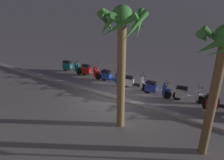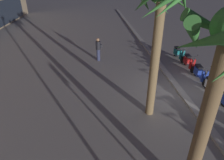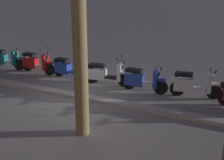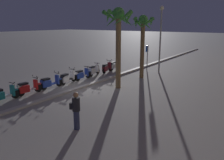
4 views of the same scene
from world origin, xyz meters
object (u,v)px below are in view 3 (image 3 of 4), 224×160
(scooter_blue_tail_end, at_px, (141,80))
(scooter_red_mid_centre, at_px, (35,63))
(scooter_blue_last_in_row, at_px, (68,68))
(scooter_white_gap_after_mid, at_px, (191,84))
(scooter_white_mid_front, at_px, (105,74))
(scooter_teal_far_back, at_px, (5,59))

(scooter_blue_tail_end, height_order, scooter_red_mid_centre, scooter_red_mid_centre)
(scooter_blue_last_in_row, bearing_deg, scooter_white_gap_after_mid, -179.23)
(scooter_white_mid_front, xyz_separation_m, scooter_blue_last_in_row, (1.68, -0.04, -0.00))
(scooter_white_gap_after_mid, xyz_separation_m, scooter_teal_far_back, (8.46, -0.01, -0.02))
(scooter_white_gap_after_mid, bearing_deg, scooter_teal_far_back, -0.06)
(scooter_white_mid_front, distance_m, scooter_blue_last_in_row, 1.68)
(scooter_white_gap_after_mid, relative_size, scooter_blue_tail_end, 1.00)
(scooter_white_mid_front, height_order, scooter_blue_last_in_row, same)
(scooter_red_mid_centre, bearing_deg, scooter_white_mid_front, 177.87)
(scooter_blue_tail_end, distance_m, scooter_blue_last_in_row, 3.22)
(scooter_blue_tail_end, relative_size, scooter_blue_last_in_row, 0.95)
(scooter_white_gap_after_mid, xyz_separation_m, scooter_red_mid_centre, (6.75, -0.02, -0.01))
(scooter_blue_tail_end, relative_size, scooter_red_mid_centre, 0.99)
(scooter_white_gap_after_mid, distance_m, scooter_teal_far_back, 8.46)
(scooter_blue_last_in_row, bearing_deg, scooter_blue_tail_end, 177.61)
(scooter_teal_far_back, bearing_deg, scooter_white_mid_front, 178.72)
(scooter_blue_tail_end, bearing_deg, scooter_white_mid_front, -3.53)
(scooter_blue_last_in_row, xyz_separation_m, scooter_red_mid_centre, (1.75, -0.09, 0.01))
(scooter_blue_last_in_row, relative_size, scooter_teal_far_back, 1.00)
(scooter_red_mid_centre, xyz_separation_m, scooter_teal_far_back, (1.72, 0.01, -0.01))
(scooter_white_mid_front, distance_m, scooter_red_mid_centre, 3.43)
(scooter_white_mid_front, bearing_deg, scooter_teal_far_back, -1.28)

